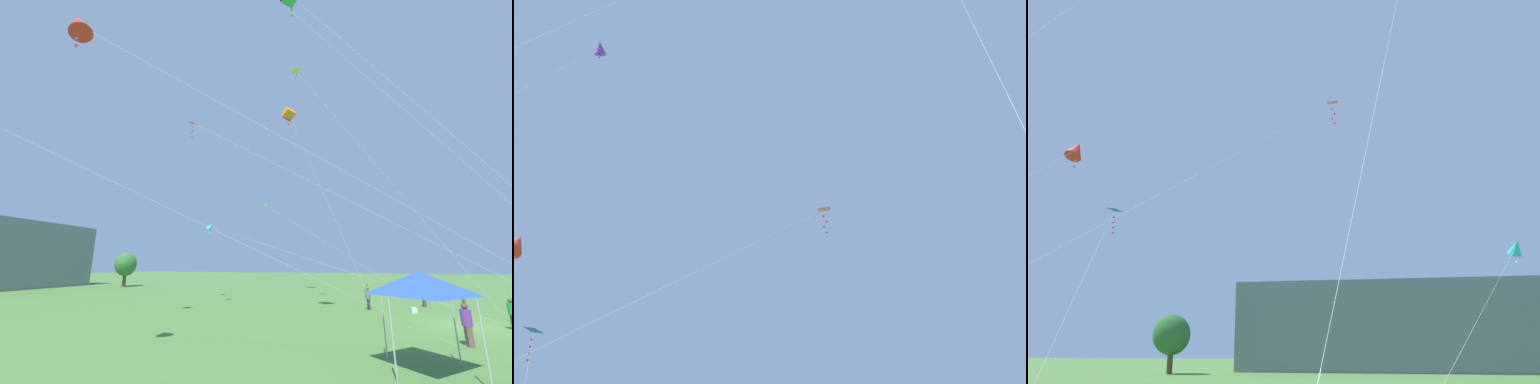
# 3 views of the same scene
# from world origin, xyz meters

# --- Properties ---
(ground_plane) EXTENTS (220.00, 220.00, 0.00)m
(ground_plane) POSITION_xyz_m (0.00, 0.00, 0.00)
(ground_plane) COLOR #4C7A38
(tree_far_left) EXTENTS (3.53, 3.18, 5.33)m
(tree_far_left) POSITION_xyz_m (18.78, 40.65, 3.44)
(tree_far_left) COLOR brown
(tree_far_left) RESTS_ON ground
(festival_tent) EXTENTS (2.63, 2.63, 3.17)m
(festival_tent) POSITION_xyz_m (-8.86, 3.85, 2.76)
(festival_tent) COLOR #B7B7BC
(festival_tent) RESTS_ON ground
(cooler_box) EXTENTS (0.53, 0.36, 0.36)m
(cooler_box) POSITION_xyz_m (4.34, 1.84, 0.18)
(cooler_box) COLOR white
(cooler_box) RESTS_ON ground
(person_grey_shirt) EXTENTS (0.41, 0.41, 1.97)m
(person_grey_shirt) POSITION_xyz_m (4.98, 4.87, 0.96)
(person_grey_shirt) COLOR #282833
(person_grey_shirt) RESTS_ON ground
(person_black_shirt) EXTENTS (0.41, 0.41, 1.74)m
(person_black_shirt) POSITION_xyz_m (7.83, 0.35, 0.94)
(person_black_shirt) COLOR #473860
(person_black_shirt) RESTS_ON ground
(person_purple_shirt) EXTENTS (0.41, 0.41, 2.01)m
(person_purple_shirt) POSITION_xyz_m (-4.96, 1.46, 0.98)
(person_purple_shirt) COLOR brown
(person_purple_shirt) RESTS_ON ground
(kite_cyan_diamond_0) EXTENTS (8.83, 23.55, 8.13)m
(kite_cyan_diamond_0) POSITION_xyz_m (8.22, 20.42, 7.50)
(kite_cyan_diamond_0) COLOR silver
(kite_cyan_diamond_0) RESTS_ON ground
(kite_red_diamond_2) EXTENTS (6.49, 20.06, 13.05)m
(kite_red_diamond_2) POSITION_xyz_m (-13.76, 15.45, 12.40)
(kite_red_diamond_2) COLOR silver
(kite_red_diamond_2) RESTS_ON ground
(kite_pink_delta_4) EXTENTS (6.70, 22.61, 15.49)m
(kite_pink_delta_4) POSITION_xyz_m (-0.79, 17.63, 14.91)
(kite_pink_delta_4) COLOR silver
(kite_pink_delta_4) RESTS_ON ground
(kite_green_diamond_5) EXTENTS (10.69, 17.07, 12.18)m
(kite_green_diamond_5) POSITION_xyz_m (18.29, 16.84, 11.75)
(kite_green_diamond_5) COLOR silver
(kite_green_diamond_5) RESTS_ON ground
(kite_yellow_delta_6) EXTENTS (4.53, 12.48, 22.40)m
(kite_yellow_delta_6) POSITION_xyz_m (4.15, 9.58, 21.88)
(kite_yellow_delta_6) COLOR silver
(kite_yellow_delta_6) RESTS_ON ground
(kite_orange_box_8) EXTENTS (9.99, 8.79, 23.87)m
(kite_orange_box_8) POSITION_xyz_m (13.80, 12.30, 23.06)
(kite_orange_box_8) COLOR silver
(kite_orange_box_8) RESTS_ON ground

